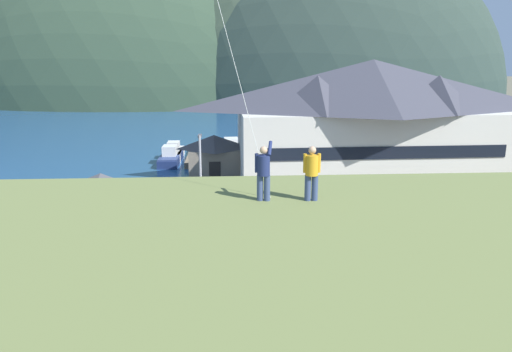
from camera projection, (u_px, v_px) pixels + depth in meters
ground_plane at (280, 295)px, 24.29m from camera, size 600.00×600.00×0.00m
parking_lot_pad at (271, 255)px, 29.12m from camera, size 40.00×20.00×0.10m
bay_water at (242, 128)px, 82.43m from camera, size 360.00×84.00×0.03m
far_hill_west_ridge at (152, 100)px, 138.05m from camera, size 110.29×64.16×84.32m
far_hill_east_peak at (289, 100)px, 139.50m from camera, size 83.13×66.29×93.97m
far_hill_center_saddle at (328, 100)px, 138.69m from camera, size 99.02×72.40×92.93m
harbor_lodge at (371, 118)px, 45.26m from camera, size 26.72×12.03×11.67m
storage_shed_near_lot at (104, 213)px, 28.52m from camera, size 7.15×6.20×5.19m
storage_shed_waterside at (214, 156)px, 47.28m from camera, size 5.56×4.48×4.43m
wharf_dock at (202, 156)px, 56.94m from camera, size 3.20×10.63×0.70m
moored_boat_wharfside at (171, 157)px, 54.54m from camera, size 2.29×6.81×2.16m
moored_boat_outer_mooring at (231, 149)px, 59.62m from camera, size 3.07×7.79×2.16m
moored_boat_inner_slip at (174, 153)px, 57.12m from camera, size 1.96×6.08×2.16m
parked_car_front_row_red at (427, 260)px, 25.91m from camera, size 4.33×2.32×1.82m
parked_car_corner_spot at (292, 279)px, 23.62m from camera, size 4.27×2.20×1.82m
parked_car_mid_row_far at (245, 227)px, 30.93m from camera, size 4.29×2.23×1.82m
parked_car_front_row_silver at (481, 227)px, 30.88m from camera, size 4.22×2.10×1.82m
parked_car_back_row_right at (187, 270)px, 24.67m from camera, size 4.35×2.36×1.82m
parking_light_pole at (201, 174)px, 33.33m from camera, size 0.24×0.78×6.51m
person_kite_flyer at (264, 171)px, 14.84m from camera, size 0.58×0.63×1.86m
person_companion at (312, 172)px, 14.84m from camera, size 0.55×0.40×1.74m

